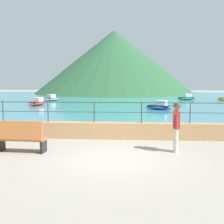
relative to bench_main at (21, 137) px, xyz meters
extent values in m
plane|color=gray|center=(3.26, -0.57, -0.56)|extent=(120.00, 120.00, 0.00)
cube|color=tan|center=(3.26, 2.63, -0.21)|extent=(20.00, 0.56, 0.70)
cylinder|color=#383330|center=(-1.85, 2.63, 0.59)|extent=(0.04, 0.04, 0.90)
cylinder|color=#383330|center=(0.19, 2.63, 0.59)|extent=(0.04, 0.04, 0.90)
cylinder|color=#383330|center=(2.24, 2.63, 0.59)|extent=(0.04, 0.04, 0.90)
cylinder|color=#383330|center=(4.28, 2.63, 0.59)|extent=(0.04, 0.04, 0.90)
cylinder|color=#383330|center=(6.33, 2.63, 0.59)|extent=(0.04, 0.04, 0.90)
cylinder|color=#383330|center=(3.26, 2.63, 1.01)|extent=(18.40, 0.04, 0.04)
cylinder|color=#383330|center=(3.26, 2.63, 0.59)|extent=(18.40, 0.03, 0.03)
cube|color=teal|center=(3.26, 25.27, -0.53)|extent=(64.00, 44.32, 0.06)
cone|color=#285633|center=(0.32, 44.22, 5.29)|extent=(29.57, 29.57, 11.69)
cube|color=#B76633|center=(0.01, 0.10, -0.10)|extent=(1.73, 0.62, 0.06)
cube|color=#B76633|center=(-0.01, -0.12, 0.25)|extent=(1.71, 0.25, 0.64)
cube|color=black|center=(-0.78, 0.14, -0.34)|extent=(0.11, 0.47, 0.43)
cube|color=black|center=(0.79, 0.05, -0.34)|extent=(0.11, 0.47, 0.43)
cylinder|color=beige|center=(5.43, 0.39, -0.13)|extent=(0.15, 0.15, 0.86)
cylinder|color=beige|center=(5.44, 0.57, -0.13)|extent=(0.15, 0.15, 0.86)
cube|color=#B22D2D|center=(5.43, 0.48, 0.60)|extent=(0.24, 0.37, 0.60)
cylinder|color=#B22D2D|center=(5.42, 0.24, 0.56)|extent=(0.09, 0.09, 0.52)
cylinder|color=#B22D2D|center=(5.45, 0.72, 0.56)|extent=(0.09, 0.09, 0.52)
sphere|color=#9E7051|center=(5.43, 0.48, 1.03)|extent=(0.22, 0.22, 0.22)
cylinder|color=#4C4238|center=(5.43, 0.48, 1.08)|extent=(0.38, 0.38, 0.02)
cylinder|color=#4C4238|center=(5.43, 0.48, 1.14)|extent=(0.20, 0.20, 0.10)
ellipsoid|color=gray|center=(-5.56, 23.43, -0.32)|extent=(1.82, 2.46, 0.36)
cube|color=#4D4D51|center=(-5.56, 23.43, -0.17)|extent=(1.50, 1.99, 0.06)
cube|color=silver|center=(-5.67, 23.21, 0.06)|extent=(0.92, 1.00, 0.40)
ellipsoid|color=red|center=(-5.38, 17.30, -0.32)|extent=(1.49, 2.46, 0.36)
cube|color=maroon|center=(-5.38, 17.30, -0.17)|extent=(1.23, 1.98, 0.06)
cube|color=silver|center=(-5.32, 17.54, 0.06)|extent=(0.82, 0.94, 0.40)
ellipsoid|color=#2D4C9E|center=(6.08, 14.29, -0.32)|extent=(2.46, 1.83, 0.36)
cube|color=navy|center=(6.08, 14.29, -0.17)|extent=(1.99, 1.50, 0.06)
cube|color=silver|center=(6.31, 14.18, 0.06)|extent=(1.00, 0.92, 0.40)
ellipsoid|color=#338C59|center=(10.49, 25.93, -0.32)|extent=(2.31, 0.92, 0.36)
cube|color=#1C4D31|center=(10.49, 25.93, -0.17)|extent=(1.85, 0.78, 0.06)
cube|color=silver|center=(10.74, 25.93, 0.06)|extent=(0.80, 0.64, 0.40)
camera|label=1|loc=(3.90, -9.44, 1.99)|focal=45.33mm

